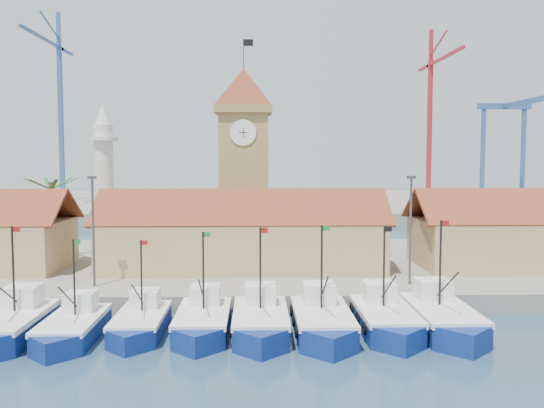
{
  "coord_description": "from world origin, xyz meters",
  "views": [
    {
      "loc": [
        1.19,
        -37.29,
        12.0
      ],
      "look_at": [
        2.73,
        18.0,
        7.76
      ],
      "focal_mm": 40.0,
      "sensor_mm": 36.0,
      "label": 1
    }
  ],
  "objects": [
    {
      "name": "ground",
      "position": [
        0.0,
        0.0,
        0.0
      ],
      "size": [
        400.0,
        400.0,
        0.0
      ],
      "primitive_type": "plane",
      "color": "#1C3A4C",
      "rests_on": "ground"
    },
    {
      "name": "quay",
      "position": [
        0.0,
        24.0,
        0.75
      ],
      "size": [
        140.0,
        32.0,
        1.5
      ],
      "primitive_type": "cube",
      "color": "gray",
      "rests_on": "ground"
    },
    {
      "name": "terminal",
      "position": [
        0.0,
        110.0,
        1.0
      ],
      "size": [
        240.0,
        80.0,
        2.0
      ],
      "primitive_type": "cube",
      "color": "gray",
      "rests_on": "ground"
    },
    {
      "name": "boat_2",
      "position": [
        -15.03,
        2.28,
        0.81
      ],
      "size": [
        3.8,
        10.41,
        7.88
      ],
      "color": "navy",
      "rests_on": "ground"
    },
    {
      "name": "boat_3",
      "position": [
        -10.89,
        2.03,
        0.72
      ],
      "size": [
        3.37,
        9.23,
        6.98
      ],
      "color": "navy",
      "rests_on": "ground"
    },
    {
      "name": "boat_4",
      "position": [
        -6.64,
        3.16,
        0.7
      ],
      "size": [
        3.25,
        8.91,
        6.74
      ],
      "color": "navy",
      "rests_on": "ground"
    },
    {
      "name": "boat_5",
      "position": [
        -2.4,
        3.18,
        0.76
      ],
      "size": [
        3.54,
        9.69,
        7.33
      ],
      "color": "navy",
      "rests_on": "ground"
    },
    {
      "name": "boat_6",
      "position": [
        1.53,
        2.88,
        0.79
      ],
      "size": [
        3.7,
        10.13,
        7.67
      ],
      "color": "navy",
      "rests_on": "ground"
    },
    {
      "name": "boat_7",
      "position": [
        5.73,
        2.65,
        0.81
      ],
      "size": [
        3.79,
        10.37,
        7.85
      ],
      "color": "navy",
      "rests_on": "ground"
    },
    {
      "name": "boat_8",
      "position": [
        10.16,
        3.28,
        0.79
      ],
      "size": [
        3.71,
        10.15,
        7.68
      ],
      "color": "navy",
      "rests_on": "ground"
    },
    {
      "name": "boat_9",
      "position": [
        14.09,
        3.13,
        0.84
      ],
      "size": [
        3.91,
        10.72,
        8.11
      ],
      "color": "navy",
      "rests_on": "ground"
    },
    {
      "name": "hall_center",
      "position": [
        0.0,
        20.0,
        3.99
      ],
      "size": [
        27.04,
        10.13,
        7.61
      ],
      "color": "tan",
      "rests_on": "quay"
    },
    {
      "name": "clock_tower",
      "position": [
        0.0,
        26.0,
        11.96
      ],
      "size": [
        5.8,
        5.8,
        22.7
      ],
      "color": "#9D8750",
      "rests_on": "quay"
    },
    {
      "name": "minaret",
      "position": [
        -15.0,
        28.0,
        9.73
      ],
      "size": [
        3.0,
        3.0,
        16.3
      ],
      "color": "silver",
      "rests_on": "quay"
    },
    {
      "name": "palm_tree",
      "position": [
        -20.0,
        26.0,
        6.25
      ],
      "size": [
        5.6,
        5.03,
        8.39
      ],
      "color": "brown",
      "rests_on": "quay"
    },
    {
      "name": "lamp_posts",
      "position": [
        0.5,
        12.0,
        6.48
      ],
      "size": [
        80.7,
        0.25,
        9.03
      ],
      "color": "#3F3F44",
      "rests_on": "quay"
    },
    {
      "name": "crane_blue_near",
      "position": [
        -44.7,
        106.5,
        26.38
      ],
      "size": [
        1.0,
        33.63,
        43.8
      ],
      "color": "#325599",
      "rests_on": "terminal"
    },
    {
      "name": "crane_red_right",
      "position": [
        42.25,
        103.57,
        24.04
      ],
      "size": [
        1.0,
        32.43,
        39.74
      ],
      "color": "#B11B29",
      "rests_on": "terminal"
    },
    {
      "name": "gantry",
      "position": [
        62.0,
        106.65,
        20.04
      ],
      "size": [
        13.0,
        22.0,
        23.2
      ],
      "color": "#325599",
      "rests_on": "terminal"
    }
  ]
}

